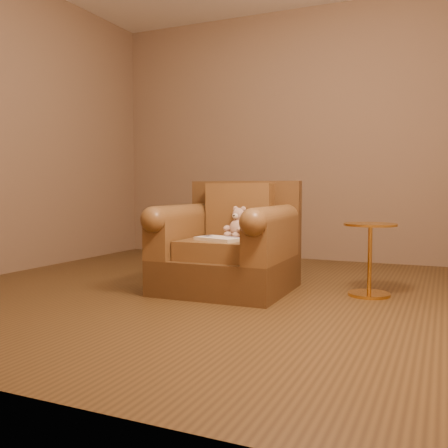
% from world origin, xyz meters
% --- Properties ---
extents(floor, '(4.00, 4.00, 0.00)m').
position_xyz_m(floor, '(0.00, 0.00, 0.00)').
color(floor, '#523A1C').
rests_on(floor, ground).
extents(room, '(4.02, 4.02, 2.71)m').
position_xyz_m(room, '(0.00, 0.00, 1.71)').
color(room, '#826750').
rests_on(room, ground).
extents(armchair, '(0.94, 0.89, 0.83)m').
position_xyz_m(armchair, '(0.13, 0.11, 0.32)').
color(armchair, '#53371B').
rests_on(armchair, floor).
extents(teddy_bear, '(0.17, 0.20, 0.24)m').
position_xyz_m(teddy_bear, '(0.17, 0.18, 0.49)').
color(teddy_bear, tan).
rests_on(teddy_bear, armchair).
extents(guidebook, '(0.38, 0.29, 0.03)m').
position_xyz_m(guidebook, '(0.15, -0.11, 0.41)').
color(guidebook, beige).
rests_on(guidebook, armchair).
extents(side_table, '(0.37, 0.37, 0.52)m').
position_xyz_m(side_table, '(1.14, 0.32, 0.28)').
color(side_table, gold).
rests_on(side_table, floor).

